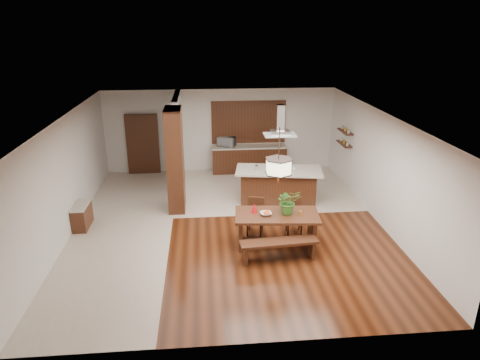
{
  "coord_description": "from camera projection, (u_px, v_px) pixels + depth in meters",
  "views": [
    {
      "loc": [
        -0.62,
        -10.21,
        5.07
      ],
      "look_at": [
        0.3,
        0.0,
        1.25
      ],
      "focal_mm": 32.0,
      "sensor_mm": 36.0,
      "label": 1
    }
  ],
  "objects": [
    {
      "name": "hallway_console",
      "position": [
        82.0,
        216.0,
        11.11
      ],
      "size": [
        0.37,
        0.88,
        0.63
      ],
      "primitive_type": "cube",
      "color": "black",
      "rests_on": "ground"
    },
    {
      "name": "partition_stub",
      "position": [
        179.0,
        140.0,
        13.81
      ],
      "size": [
        0.18,
        2.4,
        2.9
      ],
      "primitive_type": "cube",
      "color": "silver",
      "rests_on": "ground"
    },
    {
      "name": "range_hood",
      "position": [
        280.0,
        120.0,
        11.95
      ],
      "size": [
        0.9,
        0.55,
        0.87
      ],
      "primitive_type": null,
      "color": "silver",
      "rests_on": "room_shell"
    },
    {
      "name": "kitchen_window",
      "position": [
        248.0,
        122.0,
        14.99
      ],
      "size": [
        2.6,
        0.08,
        1.5
      ],
      "primitive_type": "cube",
      "color": "#AA6033",
      "rests_on": "room_shell"
    },
    {
      "name": "partition_pier",
      "position": [
        175.0,
        160.0,
        11.85
      ],
      "size": [
        0.45,
        1.0,
        2.9
      ],
      "primitive_type": "cube",
      "color": "black",
      "rests_on": "ground"
    },
    {
      "name": "dining_bench",
      "position": [
        279.0,
        251.0,
        9.57
      ],
      "size": [
        1.77,
        0.52,
        0.49
      ],
      "primitive_type": null,
      "rotation": [
        0.0,
        0.0,
        0.08
      ],
      "color": "black",
      "rests_on": "ground"
    },
    {
      "name": "room_shell",
      "position": [
        228.0,
        150.0,
        10.63
      ],
      "size": [
        9.0,
        9.04,
        2.92
      ],
      "color": "#37170A",
      "rests_on": "ground"
    },
    {
      "name": "dining_table",
      "position": [
        277.0,
        222.0,
        10.11
      ],
      "size": [
        2.04,
        1.15,
        0.82
      ],
      "rotation": [
        0.0,
        0.0,
        -0.09
      ],
      "color": "black",
      "rests_on": "ground"
    },
    {
      "name": "shelf_lower",
      "position": [
        344.0,
        144.0,
        13.61
      ],
      "size": [
        0.26,
        0.9,
        0.04
      ],
      "primitive_type": "cube",
      "color": "black",
      "rests_on": "room_shell"
    },
    {
      "name": "kitchen_island",
      "position": [
        278.0,
        185.0,
        12.62
      ],
      "size": [
        2.62,
        1.45,
        1.02
      ],
      "rotation": [
        0.0,
        0.0,
        -0.16
      ],
      "color": "black",
      "rests_on": "ground"
    },
    {
      "name": "dining_chair_right",
      "position": [
        294.0,
        217.0,
        10.72
      ],
      "size": [
        0.43,
        0.43,
        0.92
      ],
      "primitive_type": null,
      "rotation": [
        0.0,
        0.0,
        -0.06
      ],
      "color": "black",
      "rests_on": "ground"
    },
    {
      "name": "pendant_lantern",
      "position": [
        279.0,
        156.0,
        9.54
      ],
      "size": [
        0.64,
        0.64,
        1.31
      ],
      "primitive_type": null,
      "color": "#F4EBBB",
      "rests_on": "room_shell"
    },
    {
      "name": "tile_kitchen",
      "position": [
        262.0,
        188.0,
        13.79
      ],
      "size": [
        5.5,
        4.0,
        0.01
      ],
      "primitive_type": "cube",
      "color": "beige",
      "rests_on": "ground"
    },
    {
      "name": "napkin_cone",
      "position": [
        254.0,
        208.0,
        10.08
      ],
      "size": [
        0.18,
        0.18,
        0.23
      ],
      "primitive_type": "cone",
      "rotation": [
        0.0,
        0.0,
        0.27
      ],
      "color": "#BA0D11",
      "rests_on": "dining_table"
    },
    {
      "name": "tile_hallway",
      "position": [
        123.0,
        228.0,
        11.12
      ],
      "size": [
        2.5,
        9.0,
        0.01
      ],
      "primitive_type": "cube",
      "color": "beige",
      "rests_on": "ground"
    },
    {
      "name": "microwave",
      "position": [
        227.0,
        142.0,
        14.94
      ],
      "size": [
        0.69,
        0.59,
        0.32
      ],
      "primitive_type": "imported",
      "rotation": [
        0.0,
        0.0,
        -0.42
      ],
      "color": "#B1B5B8",
      "rests_on": "rear_counter"
    },
    {
      "name": "foliage_plant",
      "position": [
        288.0,
        201.0,
        9.97
      ],
      "size": [
        0.61,
        0.55,
        0.6
      ],
      "primitive_type": "imported",
      "rotation": [
        0.0,
        0.0,
        0.15
      ],
      "color": "#366923",
      "rests_on": "dining_table"
    },
    {
      "name": "gold_ornament",
      "position": [
        300.0,
        213.0,
        9.96
      ],
      "size": [
        0.08,
        0.08,
        0.11
      ],
      "primitive_type": "cylinder",
      "rotation": [
        0.0,
        0.0,
        -0.02
      ],
      "color": "gold",
      "rests_on": "dining_table"
    },
    {
      "name": "fruit_bowl",
      "position": [
        266.0,
        214.0,
        9.97
      ],
      "size": [
        0.28,
        0.28,
        0.07
      ],
      "primitive_type": "imported",
      "rotation": [
        0.0,
        0.0,
        0.07
      ],
      "color": "beige",
      "rests_on": "dining_table"
    },
    {
      "name": "island_cup",
      "position": [
        294.0,
        169.0,
        12.34
      ],
      "size": [
        0.14,
        0.14,
        0.09
      ],
      "primitive_type": "imported",
      "rotation": [
        0.0,
        0.0,
        0.31
      ],
      "color": "silver",
      "rests_on": "kitchen_island"
    },
    {
      "name": "shelf_upper",
      "position": [
        345.0,
        132.0,
        13.47
      ],
      "size": [
        0.26,
        0.9,
        0.04
      ],
      "primitive_type": "cube",
      "color": "black",
      "rests_on": "room_shell"
    },
    {
      "name": "dining_chair_left",
      "position": [
        255.0,
        217.0,
        10.72
      ],
      "size": [
        0.5,
        0.5,
        0.92
      ],
      "primitive_type": null,
      "rotation": [
        0.0,
        0.0,
        -0.26
      ],
      "color": "black",
      "rests_on": "ground"
    },
    {
      "name": "hallway_doorway",
      "position": [
        143.0,
        144.0,
        14.86
      ],
      "size": [
        1.1,
        0.2,
        2.1
      ],
      "primitive_type": "cube",
      "color": "black",
      "rests_on": "ground"
    },
    {
      "name": "soffit_band",
      "position": [
        228.0,
        117.0,
        10.34
      ],
      "size": [
        8.0,
        9.0,
        0.02
      ],
      "primitive_type": "cube",
      "color": "#3A1A0E",
      "rests_on": "room_shell"
    },
    {
      "name": "rear_counter",
      "position": [
        249.0,
        159.0,
        15.19
      ],
      "size": [
        2.6,
        0.62,
        0.95
      ],
      "color": "black",
      "rests_on": "ground"
    }
  ]
}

